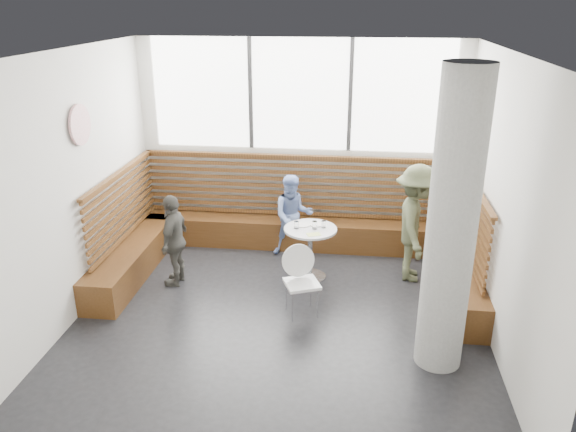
# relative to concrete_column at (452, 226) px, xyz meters

# --- Properties ---
(room) EXTENTS (5.00, 5.00, 3.20)m
(room) POSITION_rel_concrete_column_xyz_m (-1.85, 0.60, 0.00)
(room) COLOR silver
(room) RESTS_ON ground
(booth) EXTENTS (5.00, 2.50, 1.44)m
(booth) POSITION_rel_concrete_column_xyz_m (-1.85, 2.37, -1.19)
(booth) COLOR #452811
(booth) RESTS_ON ground
(concrete_column) EXTENTS (0.50, 0.50, 3.20)m
(concrete_column) POSITION_rel_concrete_column_xyz_m (0.00, 0.00, 0.00)
(concrete_column) COLOR gray
(concrete_column) RESTS_ON ground
(wall_art) EXTENTS (0.03, 0.50, 0.50)m
(wall_art) POSITION_rel_concrete_column_xyz_m (-4.31, 1.00, 0.70)
(wall_art) COLOR white
(wall_art) RESTS_ON room
(cafe_table) EXTENTS (0.74, 0.74, 0.76)m
(cafe_table) POSITION_rel_concrete_column_xyz_m (-1.56, 1.79, -1.06)
(cafe_table) COLOR silver
(cafe_table) RESTS_ON ground
(cafe_chair) EXTENTS (0.42, 0.41, 0.88)m
(cafe_chair) POSITION_rel_concrete_column_xyz_m (-1.58, 0.85, -1.09)
(cafe_chair) COLOR white
(cafe_chair) RESTS_ON ground
(adult_man) EXTENTS (0.67, 1.10, 1.66)m
(adult_man) POSITION_rel_concrete_column_xyz_m (-0.12, 1.97, -0.77)
(adult_man) COLOR #4A5035
(adult_man) RESTS_ON ground
(child_back) EXTENTS (0.70, 0.60, 1.27)m
(child_back) POSITION_rel_concrete_column_xyz_m (-1.89, 2.56, -0.97)
(child_back) COLOR #7C97D8
(child_back) RESTS_ON ground
(child_left) EXTENTS (0.36, 0.78, 1.29)m
(child_left) POSITION_rel_concrete_column_xyz_m (-3.39, 1.41, -0.95)
(child_left) COLOR #4C4B45
(child_left) RESTS_ON ground
(plate_near) EXTENTS (0.22, 0.22, 0.02)m
(plate_near) POSITION_rel_concrete_column_xyz_m (-1.68, 1.89, -0.83)
(plate_near) COLOR white
(plate_near) RESTS_ON cafe_table
(plate_far) EXTENTS (0.22, 0.22, 0.02)m
(plate_far) POSITION_rel_concrete_column_xyz_m (-1.49, 1.93, -0.83)
(plate_far) COLOR white
(plate_far) RESTS_ON cafe_table
(glass_left) EXTENTS (0.07, 0.07, 0.10)m
(glass_left) POSITION_rel_concrete_column_xyz_m (-1.75, 1.76, -0.79)
(glass_left) COLOR white
(glass_left) RESTS_ON cafe_table
(glass_mid) EXTENTS (0.07, 0.07, 0.11)m
(glass_mid) POSITION_rel_concrete_column_xyz_m (-1.50, 1.78, -0.79)
(glass_mid) COLOR white
(glass_mid) RESTS_ON cafe_table
(glass_right) EXTENTS (0.06, 0.06, 0.10)m
(glass_right) POSITION_rel_concrete_column_xyz_m (-1.38, 1.84, -0.79)
(glass_right) COLOR white
(glass_right) RESTS_ON cafe_table
(menu_card) EXTENTS (0.22, 0.18, 0.00)m
(menu_card) POSITION_rel_concrete_column_xyz_m (-1.50, 1.58, -0.84)
(menu_card) COLOR #A5C64C
(menu_card) RESTS_ON cafe_table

